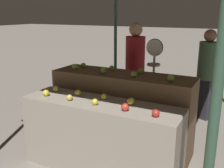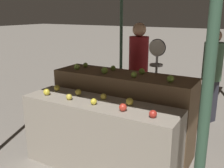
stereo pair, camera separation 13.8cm
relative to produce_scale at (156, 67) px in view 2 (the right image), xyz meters
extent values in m
plane|color=gray|center=(-0.21, -1.30, -1.09)|extent=(60.00, 60.00, 0.00)
cylinder|color=#33513D|center=(1.11, -2.13, 0.13)|extent=(0.07, 0.07, 2.44)
cylinder|color=#33513D|center=(-1.52, 1.72, 0.13)|extent=(0.07, 0.07, 2.44)
cube|color=gray|center=(-0.21, -1.30, -0.65)|extent=(1.93, 0.55, 0.88)
cube|color=brown|center=(-0.21, -0.70, -0.54)|extent=(1.93, 0.55, 1.10)
sphere|color=gold|center=(-0.92, -1.40, -0.17)|extent=(0.08, 0.08, 0.08)
sphere|color=gold|center=(-0.56, -1.40, -0.17)|extent=(0.07, 0.07, 0.07)
sphere|color=gold|center=(-0.21, -1.40, -0.17)|extent=(0.07, 0.07, 0.07)
sphere|color=red|center=(0.17, -1.41, -0.17)|extent=(0.09, 0.09, 0.09)
sphere|color=#B72D23|center=(0.51, -1.42, -0.17)|extent=(0.08, 0.08, 0.08)
sphere|color=yellow|center=(-0.94, -1.19, -0.17)|extent=(0.08, 0.08, 0.08)
sphere|color=yellow|center=(-0.58, -1.20, -0.17)|extent=(0.08, 0.08, 0.08)
sphere|color=yellow|center=(-0.21, -1.19, -0.17)|extent=(0.07, 0.07, 0.07)
sphere|color=yellow|center=(0.14, -1.21, -0.17)|extent=(0.08, 0.08, 0.08)
sphere|color=#8EB247|center=(-0.89, -0.80, 0.05)|extent=(0.09, 0.09, 0.09)
sphere|color=#7AA338|center=(-0.42, -0.82, 0.05)|extent=(0.09, 0.09, 0.09)
sphere|color=#84AD3D|center=(0.01, -0.82, 0.05)|extent=(0.08, 0.08, 0.08)
sphere|color=#84AD3D|center=(0.48, -0.81, 0.05)|extent=(0.09, 0.09, 0.09)
sphere|color=#84AD3D|center=(-0.89, -0.60, 0.05)|extent=(0.07, 0.07, 0.07)
sphere|color=#84AD3D|center=(-0.42, -0.59, 0.05)|extent=(0.07, 0.07, 0.07)
sphere|color=#7AA338|center=(0.02, -0.60, 0.05)|extent=(0.08, 0.08, 0.08)
cylinder|color=#99999E|center=(0.00, 0.01, -0.39)|extent=(0.04, 0.04, 1.40)
cylinder|color=black|center=(0.00, 0.01, 0.29)|extent=(0.26, 0.01, 0.26)
cylinder|color=silver|center=(0.00, -0.01, 0.29)|extent=(0.24, 0.02, 0.24)
cylinder|color=#99999E|center=(0.00, -0.01, 0.10)|extent=(0.01, 0.01, 0.14)
cylinder|color=#99999E|center=(0.00, -0.01, 0.03)|extent=(0.20, 0.20, 0.03)
cube|color=#2D2D38|center=(-0.45, 0.33, -0.69)|extent=(0.29, 0.24, 0.80)
cylinder|color=maroon|center=(-0.45, 0.33, 0.06)|extent=(0.43, 0.43, 0.70)
sphere|color=tan|center=(-0.45, 0.33, 0.52)|extent=(0.23, 0.23, 0.23)
cube|color=#2D2D38|center=(0.65, 0.97, -0.71)|extent=(0.29, 0.24, 0.75)
cylinder|color=#476B4C|center=(0.65, 0.97, -0.01)|extent=(0.44, 0.44, 0.65)
sphere|color=#936B51|center=(0.65, 0.97, 0.42)|extent=(0.21, 0.21, 0.21)
camera|label=1|loc=(1.24, -3.79, 0.81)|focal=42.00mm
camera|label=2|loc=(1.36, -3.72, 0.81)|focal=42.00mm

